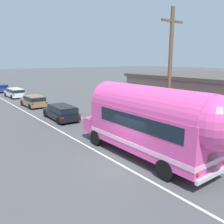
# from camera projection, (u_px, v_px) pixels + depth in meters

# --- Properties ---
(ground_plane) EXTENTS (300.00, 300.00, 0.00)m
(ground_plane) POSITION_uv_depth(u_px,v_px,m) (120.00, 165.00, 12.82)
(ground_plane) COLOR #4C4C4F
(lane_markings) EXTENTS (3.67, 80.00, 0.01)m
(lane_markings) POSITION_uv_depth(u_px,v_px,m) (57.00, 118.00, 23.20)
(lane_markings) COLOR silver
(lane_markings) RESTS_ON ground
(utility_pole) EXTENTS (1.80, 0.24, 8.50)m
(utility_pole) POSITION_uv_depth(u_px,v_px,m) (169.00, 78.00, 14.59)
(utility_pole) COLOR brown
(utility_pole) RESTS_ON ground
(painted_bus) EXTENTS (2.64, 10.38, 4.12)m
(painted_bus) POSITION_uv_depth(u_px,v_px,m) (153.00, 120.00, 12.93)
(painted_bus) COLOR #EA4C9E
(painted_bus) RESTS_ON ground
(car_lead) EXTENTS (2.11, 4.84, 1.37)m
(car_lead) POSITION_uv_depth(u_px,v_px,m) (61.00, 111.00, 22.26)
(car_lead) COLOR black
(car_lead) RESTS_ON ground
(car_second) EXTENTS (2.04, 4.28, 1.37)m
(car_second) POSITION_uv_depth(u_px,v_px,m) (34.00, 100.00, 28.38)
(car_second) COLOR olive
(car_second) RESTS_ON ground
(car_third) EXTENTS (2.04, 4.83, 1.37)m
(car_third) POSITION_uv_depth(u_px,v_px,m) (15.00, 92.00, 35.53)
(car_third) COLOR white
(car_third) RESTS_ON ground
(car_fourth) EXTENTS (1.96, 4.63, 1.37)m
(car_fourth) POSITION_uv_depth(u_px,v_px,m) (1.00, 87.00, 41.64)
(car_fourth) COLOR navy
(car_fourth) RESTS_ON ground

